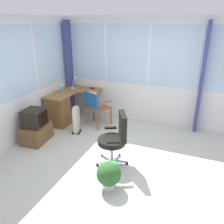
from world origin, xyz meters
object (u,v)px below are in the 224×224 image
object	(u,v)px
desk	(60,109)
tv_on_stand	(36,128)
tv_remote	(92,88)
potted_plant	(109,174)
office_chair	(116,136)
space_heater	(76,119)
spray_bottle	(62,88)
desk_lamp	(76,80)
wooden_armchair	(94,104)

from	to	relation	value
desk	tv_on_stand	bearing A→B (deg)	-179.43
tv_remote	potted_plant	xyz separation A→B (m)	(-2.53, -1.55, -0.51)
office_chair	space_heater	bearing A→B (deg)	58.20
desk	space_heater	xyz separation A→B (m)	(-0.23, -0.60, -0.09)
spray_bottle	tv_on_stand	world-z (taller)	spray_bottle
desk_lamp	tv_on_stand	bearing A→B (deg)	179.00
tv_on_stand	space_heater	bearing A→B (deg)	-40.31
tv_remote	space_heater	xyz separation A→B (m)	(-1.07, -0.12, -0.44)
desk_lamp	office_chair	distance (m)	2.59
wooden_armchair	potted_plant	size ratio (longest dim) A/B	2.03
spray_bottle	tv_on_stand	bearing A→B (deg)	-175.43
desk_lamp	spray_bottle	distance (m)	0.50
desk	office_chair	xyz separation A→B (m)	(-1.03, -1.88, 0.13)
wooden_armchair	potted_plant	xyz separation A→B (m)	(-1.91, -1.20, -0.32)
tv_remote	space_heater	distance (m)	1.17
tv_on_stand	tv_remote	bearing A→B (deg)	-14.82
potted_plant	desk_lamp	bearing A→B (deg)	39.27
desk	tv_remote	size ratio (longest dim) A/B	8.64
tv_on_stand	desk	bearing A→B (deg)	0.57
tv_on_stand	office_chair	bearing A→B (deg)	-93.26
desk_lamp	wooden_armchair	bearing A→B (deg)	-123.22
wooden_armchair	spray_bottle	bearing A→B (deg)	86.56
wooden_armchair	office_chair	distance (m)	1.63
tv_remote	tv_on_stand	bearing A→B (deg)	176.48
desk	office_chair	bearing A→B (deg)	-118.71
potted_plant	tv_on_stand	bearing A→B (deg)	69.12
desk	office_chair	size ratio (longest dim) A/B	1.35
office_chair	space_heater	xyz separation A→B (m)	(0.80, 1.29, -0.22)
desk	potted_plant	distance (m)	2.65
desk	wooden_armchair	distance (m)	0.88
office_chair	tv_on_stand	xyz separation A→B (m)	(0.11, 1.87, -0.23)
desk	tv_on_stand	xyz separation A→B (m)	(-0.92, -0.01, -0.09)
tv_remote	wooden_armchair	world-z (taller)	wooden_armchair
desk_lamp	wooden_armchair	xyz separation A→B (m)	(-0.52, -0.80, -0.40)
desk	desk_lamp	size ratio (longest dim) A/B	3.76
desk	tv_on_stand	world-z (taller)	desk
desk	wooden_armchair	size ratio (longest dim) A/B	1.44
desk_lamp	tv_remote	world-z (taller)	desk_lamp
wooden_armchair	potted_plant	distance (m)	2.28
space_heater	desk_lamp	bearing A→B (deg)	29.76
tv_on_stand	space_heater	xyz separation A→B (m)	(0.69, -0.59, 0.00)
potted_plant	office_chair	bearing A→B (deg)	12.60
desk_lamp	potted_plant	bearing A→B (deg)	-140.73
office_chair	potted_plant	size ratio (longest dim) A/B	2.18
potted_plant	tv_remote	bearing A→B (deg)	31.50
wooden_armchair	space_heater	size ratio (longest dim) A/B	1.42
spray_bottle	tv_on_stand	size ratio (longest dim) A/B	0.30
wooden_armchair	tv_on_stand	bearing A→B (deg)	144.23
desk_lamp	wooden_armchair	size ratio (longest dim) A/B	0.38
desk_lamp	spray_bottle	size ratio (longest dim) A/B	1.60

